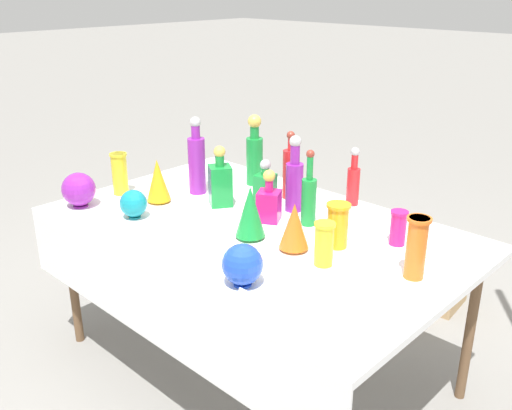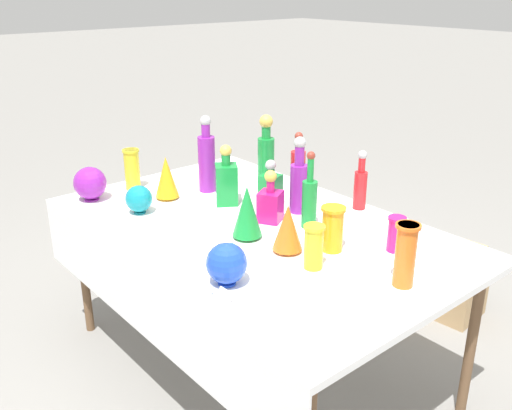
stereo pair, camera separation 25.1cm
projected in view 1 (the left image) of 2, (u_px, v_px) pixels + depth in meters
name	position (u px, v px, depth m)	size (l,w,h in m)	color
ground_plane	(256.00, 366.00, 2.83)	(40.00, 40.00, 0.00)	gray
display_table	(250.00, 239.00, 2.55)	(1.86, 1.18, 0.76)	white
tall_bottle_0	(255.00, 154.00, 3.02)	(0.09, 0.09, 0.38)	#198C38
tall_bottle_1	(353.00, 181.00, 2.75)	(0.06, 0.06, 0.29)	red
tall_bottle_2	(290.00, 171.00, 2.84)	(0.07, 0.07, 0.34)	red
tall_bottle_3	(294.00, 180.00, 2.68)	(0.08, 0.08, 0.37)	purple
tall_bottle_4	(197.00, 161.00, 2.89)	(0.09, 0.09, 0.40)	purple
tall_bottle_5	(309.00, 197.00, 2.52)	(0.07, 0.07, 0.35)	#198C38
square_decanter_0	(265.00, 188.00, 2.74)	(0.11, 0.11, 0.24)	#198C38
square_decanter_1	(220.00, 182.00, 2.75)	(0.14, 0.14, 0.30)	#198C38
square_decanter_2	(270.00, 202.00, 2.57)	(0.14, 0.14, 0.24)	#C61972
slender_vase_0	(338.00, 224.00, 2.32)	(0.10, 0.10, 0.19)	orange
slender_vase_1	(398.00, 226.00, 2.35)	(0.07, 0.07, 0.15)	#C61972
slender_vase_2	(324.00, 242.00, 2.17)	(0.08, 0.08, 0.18)	yellow
slender_vase_3	(120.00, 173.00, 2.89)	(0.09, 0.09, 0.22)	yellow
slender_vase_4	(416.00, 246.00, 2.06)	(0.09, 0.09, 0.24)	orange
fluted_vase_0	(250.00, 212.00, 2.39)	(0.13, 0.13, 0.23)	#198C38
fluted_vase_1	(158.00, 180.00, 2.79)	(0.12, 0.12, 0.22)	orange
fluted_vase_2	(294.00, 226.00, 2.29)	(0.12, 0.12, 0.20)	orange
round_bowl_0	(79.00, 189.00, 2.74)	(0.16, 0.16, 0.17)	purple
round_bowl_1	(133.00, 204.00, 2.61)	(0.13, 0.13, 0.13)	teal
round_bowl_2	(242.00, 265.00, 2.03)	(0.15, 0.15, 0.16)	blue
price_tag_left	(245.00, 296.00, 1.94)	(0.06, 0.01, 0.04)	white
price_tag_center	(190.00, 268.00, 2.13)	(0.06, 0.01, 0.04)	white
price_tag_right	(223.00, 291.00, 1.98)	(0.06, 0.01, 0.03)	white
cardboard_box_behind_left	(425.00, 271.00, 3.37)	(0.46, 0.32, 0.45)	tan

